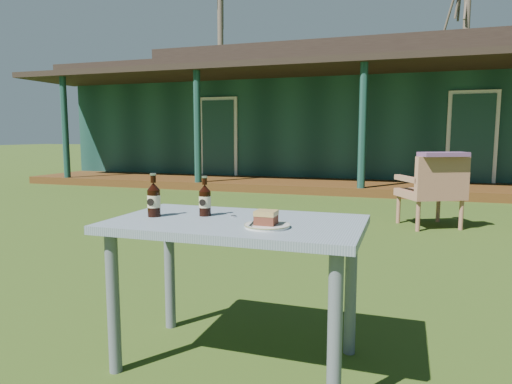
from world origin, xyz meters
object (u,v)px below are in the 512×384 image
(cola_bottle_near, at_px, (205,200))
(cola_bottle_far, at_px, (154,199))
(armchair_left, at_px, (434,188))
(plate, at_px, (267,226))
(cake_slice, at_px, (266,217))
(cafe_table, at_px, (237,241))

(cola_bottle_near, xyz_separation_m, cola_bottle_far, (-0.23, -0.10, 0.01))
(armchair_left, bearing_deg, plate, -102.86)
(plate, xyz_separation_m, cola_bottle_near, (-0.38, 0.18, 0.07))
(cake_slice, height_order, cola_bottle_far, cola_bottle_far)
(cola_bottle_far, distance_m, armchair_left, 4.17)
(plate, bearing_deg, cafe_table, 148.03)
(plate, bearing_deg, cola_bottle_far, 172.45)
(cola_bottle_far, relative_size, armchair_left, 0.25)
(cafe_table, xyz_separation_m, cola_bottle_near, (-0.19, 0.06, 0.18))
(cafe_table, relative_size, plate, 5.88)
(cake_slice, bearing_deg, armchair_left, 77.10)
(cola_bottle_near, height_order, armchair_left, cola_bottle_near)
(plate, xyz_separation_m, cake_slice, (-0.00, -0.01, 0.04))
(cola_bottle_far, bearing_deg, cake_slice, -8.08)
(cola_bottle_near, bearing_deg, plate, -25.06)
(plate, bearing_deg, armchair_left, 77.14)
(cola_bottle_far, bearing_deg, cola_bottle_near, 22.47)
(plate, height_order, cola_bottle_far, cola_bottle_far)
(cafe_table, bearing_deg, cola_bottle_far, -175.06)
(cafe_table, distance_m, cola_bottle_far, 0.47)
(cola_bottle_far, xyz_separation_m, armchair_left, (1.52, 3.87, -0.31))
(cafe_table, xyz_separation_m, cake_slice, (0.19, -0.12, 0.15))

